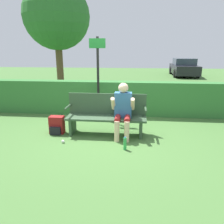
% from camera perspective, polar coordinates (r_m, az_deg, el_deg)
% --- Properties ---
extents(ground_plane, '(40.00, 40.00, 0.00)m').
position_cam_1_polar(ground_plane, '(5.25, -1.53, -5.86)').
color(ground_plane, '#426B33').
extents(hedge_back, '(12.00, 0.44, 1.03)m').
position_cam_1_polar(hedge_back, '(6.76, 0.31, 3.67)').
color(hedge_back, '#337033').
rests_on(hedge_back, ground).
extents(park_bench, '(1.87, 0.50, 0.95)m').
position_cam_1_polar(park_bench, '(5.17, -1.46, -0.72)').
color(park_bench, '#334C33').
rests_on(park_bench, ground).
extents(person_seated, '(0.53, 0.60, 1.23)m').
position_cam_1_polar(person_seated, '(4.96, 2.86, 1.11)').
color(person_seated, '#336699').
rests_on(person_seated, ground).
extents(backpack, '(0.34, 0.27, 0.42)m').
position_cam_1_polar(backpack, '(5.41, -14.23, -3.41)').
color(backpack, maroon).
rests_on(backpack, ground).
extents(water_bottle, '(0.06, 0.06, 0.28)m').
position_cam_1_polar(water_bottle, '(4.44, 3.42, -8.25)').
color(water_bottle, green).
rests_on(water_bottle, ground).
extents(signpost, '(0.45, 0.09, 2.29)m').
position_cam_1_polar(signpost, '(6.21, -3.69, 10.24)').
color(signpost, black).
rests_on(signpost, ground).
extents(parked_car, '(1.90, 4.17, 1.34)m').
position_cam_1_polar(parked_car, '(18.09, 18.23, 10.98)').
color(parked_car, black).
rests_on(parked_car, ground).
extents(tree, '(2.80, 2.80, 4.73)m').
position_cam_1_polar(tree, '(10.32, -14.26, 23.03)').
color(tree, brown).
rests_on(tree, ground).
extents(litter_crumple, '(0.07, 0.07, 0.07)m').
position_cam_1_polar(litter_crumple, '(4.89, -12.69, -7.51)').
color(litter_crumple, silver).
rests_on(litter_crumple, ground).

